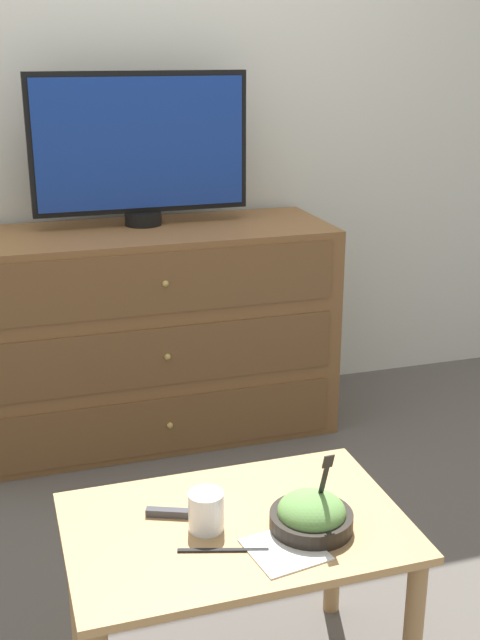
{
  "coord_description": "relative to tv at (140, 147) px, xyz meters",
  "views": [
    {
      "loc": [
        -0.49,
        -3.26,
        1.5
      ],
      "look_at": [
        0.09,
        -1.39,
        0.83
      ],
      "focal_mm": 45.0,
      "sensor_mm": 36.0,
      "label": 1
    }
  ],
  "objects": [
    {
      "name": "wall_back",
      "position": [
        -0.07,
        0.23,
        0.16
      ],
      "size": [
        12.0,
        0.05,
        2.6
      ],
      "color": "silver",
      "rests_on": "ground_plane"
    },
    {
      "name": "knife",
      "position": [
        -0.16,
        -1.66,
        -0.66
      ],
      "size": [
        0.19,
        0.07,
        0.01
      ],
      "color": "black",
      "rests_on": "coffee_table"
    },
    {
      "name": "napkin",
      "position": [
        -0.03,
        -1.69,
        -0.66
      ],
      "size": [
        0.17,
        0.17,
        0.0
      ],
      "color": "white",
      "rests_on": "coffee_table"
    },
    {
      "name": "drink_cup",
      "position": [
        -0.17,
        -1.56,
        -0.62
      ],
      "size": [
        0.08,
        0.08,
        0.09
      ],
      "color": "beige",
      "rests_on": "coffee_table"
    },
    {
      "name": "tv",
      "position": [
        0.0,
        0.0,
        0.0
      ],
      "size": [
        0.83,
        0.14,
        0.58
      ],
      "color": "black",
      "rests_on": "dresser"
    },
    {
      "name": "dresser",
      "position": [
        0.0,
        -0.09,
        -0.72
      ],
      "size": [
        1.4,
        0.55,
        0.84
      ],
      "color": "brown",
      "rests_on": "ground_plane"
    },
    {
      "name": "ground_plane",
      "position": [
        -0.07,
        0.2,
        -1.14
      ],
      "size": [
        12.0,
        12.0,
        0.0
      ],
      "primitive_type": "plane",
      "color": "#56514C"
    },
    {
      "name": "remote_control",
      "position": [
        -0.21,
        -1.5,
        -0.65
      ],
      "size": [
        0.16,
        0.08,
        0.02
      ],
      "color": "#38383D",
      "rests_on": "coffee_table"
    },
    {
      "name": "takeout_bowl",
      "position": [
        0.05,
        -1.63,
        -0.63
      ],
      "size": [
        0.19,
        0.19,
        0.2
      ],
      "color": "black",
      "rests_on": "coffee_table"
    },
    {
      "name": "coffee_table",
      "position": [
        -0.1,
        -1.56,
        -0.75
      ],
      "size": [
        0.77,
        0.51,
        0.48
      ],
      "color": "tan",
      "rests_on": "ground_plane"
    }
  ]
}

